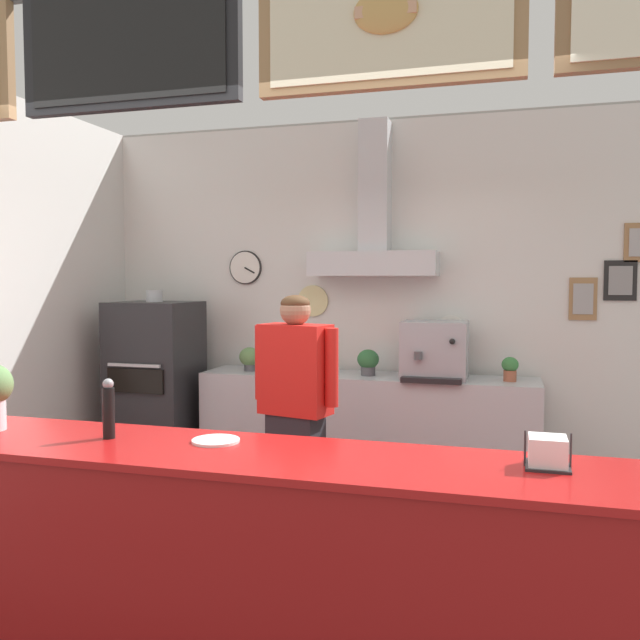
# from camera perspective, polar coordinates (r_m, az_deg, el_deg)

# --- Properties ---
(ground_plane) EXTENTS (6.42, 6.42, 0.00)m
(ground_plane) POSITION_cam_1_polar(r_m,az_deg,el_deg) (3.52, -3.46, -25.29)
(ground_plane) COLOR #3F3A38
(back_wall_assembly) EXTENTS (5.08, 3.13, 3.05)m
(back_wall_assembly) POSITION_cam_1_polar(r_m,az_deg,el_deg) (5.47, 5.11, 2.87)
(back_wall_assembly) COLOR #9E9E99
(back_wall_assembly) RESTS_ON ground_plane
(service_counter) EXTENTS (4.30, 0.62, 1.01)m
(service_counter) POSITION_cam_1_polar(r_m,az_deg,el_deg) (2.89, -7.00, -20.93)
(service_counter) COLOR maroon
(service_counter) RESTS_ON ground_plane
(back_prep_counter) EXTENTS (2.72, 0.54, 0.92)m
(back_prep_counter) POSITION_cam_1_polar(r_m,az_deg,el_deg) (5.44, 4.00, -9.68)
(back_prep_counter) COLOR #B7BABF
(back_prep_counter) RESTS_ON ground_plane
(pizza_oven) EXTENTS (0.67, 0.66, 1.61)m
(pizza_oven) POSITION_cam_1_polar(r_m,az_deg,el_deg) (5.86, -14.05, -5.82)
(pizza_oven) COLOR #232326
(pizza_oven) RESTS_ON ground_plane
(shop_worker) EXTENTS (0.57, 0.31, 1.61)m
(shop_worker) POSITION_cam_1_polar(r_m,az_deg,el_deg) (4.08, -2.13, -8.33)
(shop_worker) COLOR #232328
(shop_worker) RESTS_ON ground_plane
(espresso_machine) EXTENTS (0.50, 0.50, 0.45)m
(espresso_machine) POSITION_cam_1_polar(r_m,az_deg,el_deg) (5.22, 9.92, -2.61)
(espresso_machine) COLOR #A3A5AD
(espresso_machine) RESTS_ON back_prep_counter
(potted_thyme) EXTENTS (0.13, 0.13, 0.19)m
(potted_thyme) POSITION_cam_1_polar(r_m,az_deg,el_deg) (5.22, 16.16, -4.01)
(potted_thyme) COLOR #9E563D
(potted_thyme) RESTS_ON back_prep_counter
(potted_sage) EXTENTS (0.18, 0.18, 0.21)m
(potted_sage) POSITION_cam_1_polar(r_m,az_deg,el_deg) (5.32, 4.19, -3.58)
(potted_sage) COLOR #4C4C51
(potted_sage) RESTS_ON back_prep_counter
(potted_rosemary) EXTENTS (0.20, 0.20, 0.23)m
(potted_rosemary) POSITION_cam_1_polar(r_m,az_deg,el_deg) (5.50, -0.97, -3.17)
(potted_rosemary) COLOR beige
(potted_rosemary) RESTS_ON back_prep_counter
(potted_oregano) EXTENTS (0.18, 0.18, 0.20)m
(potted_oregano) POSITION_cam_1_polar(r_m,az_deg,el_deg) (5.60, -6.12, -3.27)
(potted_oregano) COLOR #4C4C51
(potted_oregano) RESTS_ON back_prep_counter
(napkin_holder) EXTENTS (0.17, 0.16, 0.13)m
(napkin_holder) POSITION_cam_1_polar(r_m,az_deg,el_deg) (2.59, 19.13, -10.85)
(napkin_holder) COLOR #262628
(napkin_holder) RESTS_ON service_counter
(condiment_plate) EXTENTS (0.20, 0.20, 0.01)m
(condiment_plate) POSITION_cam_1_polar(r_m,az_deg,el_deg) (2.86, -9.02, -10.29)
(condiment_plate) COLOR white
(condiment_plate) RESTS_ON service_counter
(pepper_grinder) EXTENTS (0.05, 0.05, 0.26)m
(pepper_grinder) POSITION_cam_1_polar(r_m,az_deg,el_deg) (3.01, -17.86, -7.35)
(pepper_grinder) COLOR black
(pepper_grinder) RESTS_ON service_counter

